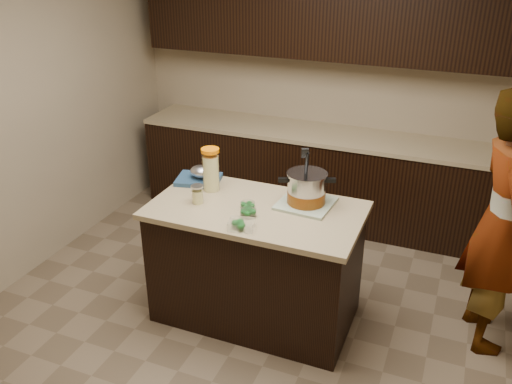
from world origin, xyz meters
TOP-DOWN VIEW (x-y plane):
  - ground_plane at (0.00, 0.00)m, footprint 4.00×4.00m
  - room_shell at (0.00, 0.00)m, footprint 4.04×4.04m
  - back_cabinets at (0.00, 1.74)m, footprint 3.60×0.63m
  - island at (0.00, 0.00)m, footprint 1.46×0.81m
  - dish_towel at (0.30, 0.17)m, footprint 0.39×0.39m
  - stock_pot at (0.30, 0.17)m, footprint 0.38×0.36m
  - lemonade_pitcher at (-0.41, 0.15)m, footprint 0.17×0.17m
  - mason_jar at (-0.41, -0.08)m, footprint 0.09×0.09m
  - broccoli_tub_left at (-0.05, -0.03)m, footprint 0.12×0.12m
  - broccoli_tub_right at (-0.00, -0.14)m, footprint 0.11×0.11m
  - broccoli_tub_rect at (0.03, -0.31)m, footprint 0.18×0.15m
  - blue_tray at (-0.56, 0.25)m, footprint 0.37×0.32m
  - person at (1.57, 0.39)m, footprint 0.60×0.75m

SIDE VIEW (x-z plane):
  - ground_plane at x=0.00m, z-range 0.00..0.00m
  - island at x=0.00m, z-range 0.00..0.90m
  - person at x=1.57m, z-range 0.00..1.80m
  - dish_towel at x=0.30m, z-range 0.90..0.92m
  - broccoli_tub_left at x=-0.05m, z-range 0.90..0.95m
  - broccoli_tub_right at x=0.00m, z-range 0.90..0.95m
  - broccoli_tub_rect at x=0.03m, z-range 0.90..0.96m
  - back_cabinets at x=0.00m, z-range -0.22..2.10m
  - blue_tray at x=-0.56m, z-range 0.88..1.00m
  - mason_jar at x=-0.41m, z-range 0.89..1.03m
  - stock_pot at x=0.30m, z-range 0.81..1.21m
  - lemonade_pitcher at x=-0.41m, z-range 0.89..1.21m
  - room_shell at x=0.00m, z-range 0.35..3.07m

